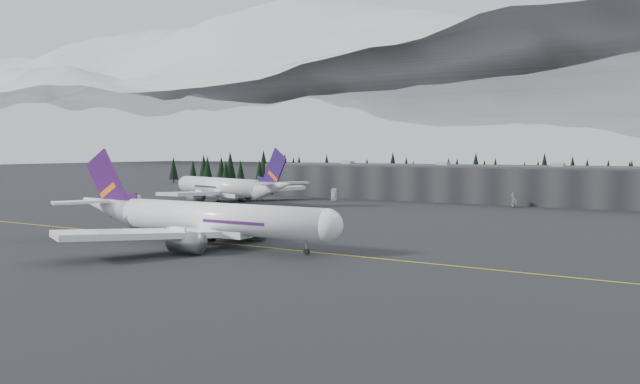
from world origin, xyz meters
The scene contains 8 objects.
ground centered at (0.00, 0.00, 0.00)m, with size 1400.00×1400.00×0.00m, color black.
taxiline centered at (0.00, -2.00, 0.01)m, with size 400.00×0.40×0.02m, color gold.
terminal centered at (0.00, 125.00, 6.30)m, with size 160.00×30.00×12.60m.
treeline centered at (0.00, 162.00, 7.50)m, with size 360.00×20.00×15.00m, color black.
jet_main centered at (-11.65, -5.72, 5.17)m, with size 62.41×57.56×18.34m.
jet_parked centered at (-67.39, 71.83, 5.29)m, with size 62.38×56.50×18.77m.
gse_vehicle_a centered at (-39.65, 95.92, 0.65)m, with size 2.15×4.66×1.29m, color silver.
gse_vehicle_b centered at (20.71, 104.66, 0.80)m, with size 1.89×4.69×1.60m, color #B9B9BB.
Camera 1 is at (69.01, -94.97, 17.97)m, focal length 35.00 mm.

